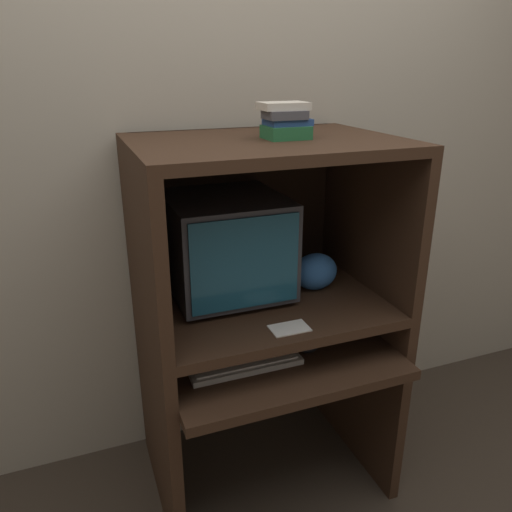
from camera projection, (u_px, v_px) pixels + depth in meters
The scene contains 10 objects.
wall_back at pixel (229, 149), 2.01m from camera, with size 6.00×0.06×2.60m.
desk_base at pixel (269, 395), 1.94m from camera, with size 0.89×0.74×0.65m.
desk_monitor_shelf at pixel (265, 306), 1.86m from camera, with size 0.89×0.66×0.16m.
hutch_upper at pixel (262, 194), 1.73m from camera, with size 0.89×0.66×0.58m.
crt_monitor at pixel (226, 245), 1.82m from camera, with size 0.41×0.43×0.37m.
keyboard at pixel (244, 362), 1.70m from camera, with size 0.39×0.13×0.03m.
mouse at pixel (308, 348), 1.78m from camera, with size 0.07×0.05×0.03m.
snack_bag at pixel (315, 271), 1.90m from camera, with size 0.17×0.13×0.14m.
book_stack at pixel (285, 121), 1.62m from camera, with size 0.16×0.13×0.11m.
paper_card at pixel (289, 328), 1.63m from camera, with size 0.13×0.08×0.00m.
Camera 1 is at (-0.63, -1.21, 1.62)m, focal length 35.00 mm.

